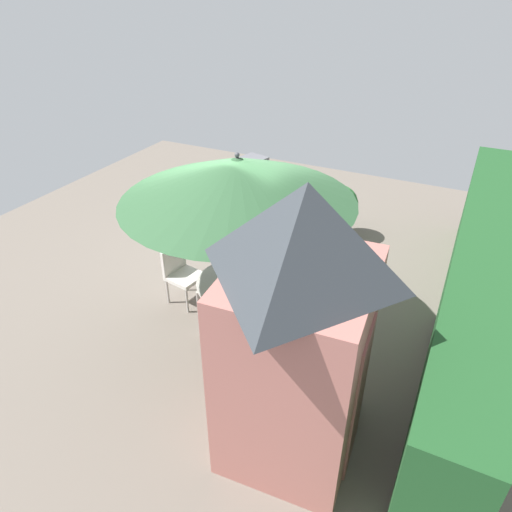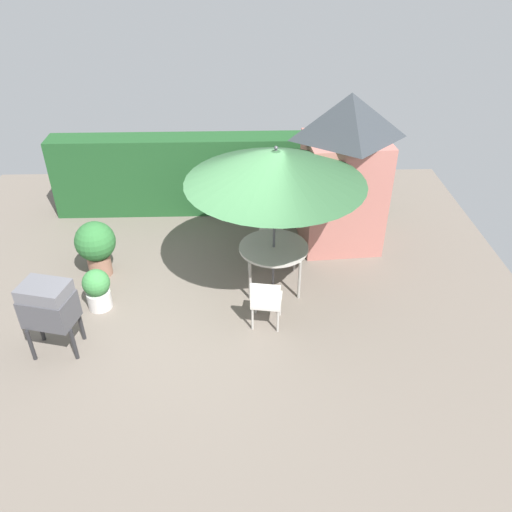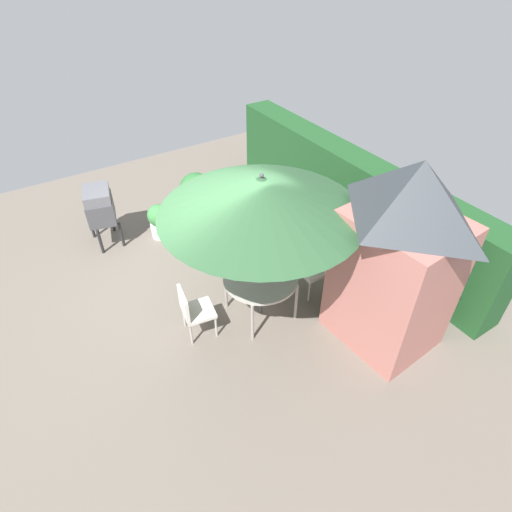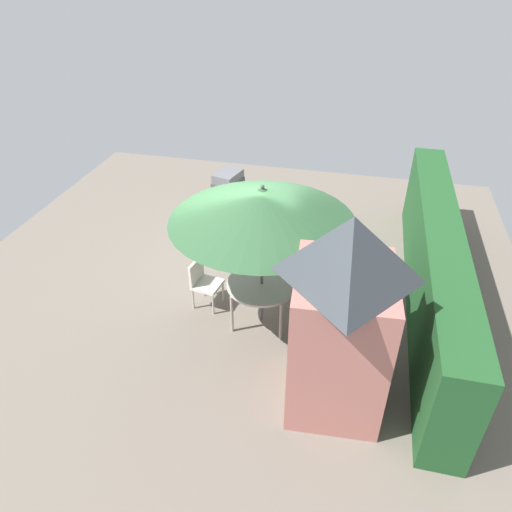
{
  "view_description": "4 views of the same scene",
  "coord_description": "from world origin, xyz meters",
  "px_view_note": "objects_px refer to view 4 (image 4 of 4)",
  "views": [
    {
      "loc": [
        5.56,
        3.14,
        4.33
      ],
      "look_at": [
        0.71,
        0.75,
        0.99
      ],
      "focal_mm": 32.17,
      "sensor_mm": 36.0,
      "label": 1
    },
    {
      "loc": [
        0.56,
        -6.63,
        5.49
      ],
      "look_at": [
        0.78,
        0.14,
        0.97
      ],
      "focal_mm": 35.99,
      "sensor_mm": 36.0,
      "label": 2
    },
    {
      "loc": [
        5.18,
        -1.98,
        5.16
      ],
      "look_at": [
        0.93,
        0.72,
        1.08
      ],
      "focal_mm": 29.4,
      "sensor_mm": 36.0,
      "label": 3
    },
    {
      "loc": [
        7.23,
        2.05,
        5.56
      ],
      "look_at": [
        0.68,
        0.5,
        1.03
      ],
      "focal_mm": 33.11,
      "sensor_mm": 36.0,
      "label": 4
    }
  ],
  "objects_px": {
    "chair_near_shed": "(328,306)",
    "chair_far_side": "(203,280)",
    "bbq_grill": "(228,186)",
    "potted_plant_by_grill": "(311,208)",
    "potted_plant_by_shed": "(266,217)",
    "garden_shed": "(342,315)",
    "patio_umbrella": "(262,205)",
    "patio_table": "(262,286)"
  },
  "relations": [
    {
      "from": "potted_plant_by_grill",
      "to": "patio_table",
      "type": "bearing_deg",
      "value": -7.39
    },
    {
      "from": "patio_umbrella",
      "to": "bbq_grill",
      "type": "relative_size",
      "value": 2.4
    },
    {
      "from": "bbq_grill",
      "to": "potted_plant_by_shed",
      "type": "bearing_deg",
      "value": 68.18
    },
    {
      "from": "chair_near_shed",
      "to": "potted_plant_by_shed",
      "type": "relative_size",
      "value": 1.24
    },
    {
      "from": "chair_far_side",
      "to": "chair_near_shed",
      "type": "bearing_deg",
      "value": 84.77
    },
    {
      "from": "potted_plant_by_grill",
      "to": "chair_near_shed",
      "type": "bearing_deg",
      "value": 13.09
    },
    {
      "from": "chair_near_shed",
      "to": "potted_plant_by_grill",
      "type": "bearing_deg",
      "value": -166.91
    },
    {
      "from": "patio_umbrella",
      "to": "chair_near_shed",
      "type": "bearing_deg",
      "value": 88.69
    },
    {
      "from": "garden_shed",
      "to": "chair_near_shed",
      "type": "bearing_deg",
      "value": -170.33
    },
    {
      "from": "potted_plant_by_shed",
      "to": "patio_umbrella",
      "type": "bearing_deg",
      "value": 10.72
    },
    {
      "from": "chair_near_shed",
      "to": "potted_plant_by_shed",
      "type": "bearing_deg",
      "value": -150.18
    },
    {
      "from": "garden_shed",
      "to": "chair_near_shed",
      "type": "distance_m",
      "value": 1.7
    },
    {
      "from": "potted_plant_by_grill",
      "to": "garden_shed",
      "type": "bearing_deg",
      "value": 12.07
    },
    {
      "from": "patio_table",
      "to": "bbq_grill",
      "type": "height_order",
      "value": "bbq_grill"
    },
    {
      "from": "patio_umbrella",
      "to": "potted_plant_by_shed",
      "type": "xyz_separation_m",
      "value": [
        -2.93,
        -0.55,
        -1.88
      ]
    },
    {
      "from": "chair_far_side",
      "to": "potted_plant_by_shed",
      "type": "relative_size",
      "value": 1.24
    },
    {
      "from": "patio_table",
      "to": "chair_near_shed",
      "type": "height_order",
      "value": "chair_near_shed"
    },
    {
      "from": "patio_umbrella",
      "to": "potted_plant_by_grill",
      "type": "xyz_separation_m",
      "value": [
        -3.13,
        0.41,
        -1.64
      ]
    },
    {
      "from": "chair_near_shed",
      "to": "potted_plant_by_shed",
      "type": "xyz_separation_m",
      "value": [
        -2.95,
        -1.69,
        -0.14
      ]
    },
    {
      "from": "patio_table",
      "to": "patio_umbrella",
      "type": "relative_size",
      "value": 0.41
    },
    {
      "from": "garden_shed",
      "to": "chair_far_side",
      "type": "xyz_separation_m",
      "value": [
        -1.55,
        -2.48,
        -1.0
      ]
    },
    {
      "from": "patio_umbrella",
      "to": "chair_near_shed",
      "type": "distance_m",
      "value": 2.08
    },
    {
      "from": "bbq_grill",
      "to": "chair_near_shed",
      "type": "height_order",
      "value": "bbq_grill"
    },
    {
      "from": "patio_table",
      "to": "chair_far_side",
      "type": "bearing_deg",
      "value": -99.19
    },
    {
      "from": "patio_table",
      "to": "potted_plant_by_grill",
      "type": "distance_m",
      "value": 3.15
    },
    {
      "from": "patio_table",
      "to": "potted_plant_by_grill",
      "type": "xyz_separation_m",
      "value": [
        -3.13,
        0.41,
        -0.1
      ]
    },
    {
      "from": "chair_far_side",
      "to": "potted_plant_by_grill",
      "type": "bearing_deg",
      "value": 152.76
    },
    {
      "from": "patio_umbrella",
      "to": "potted_plant_by_shed",
      "type": "height_order",
      "value": "patio_umbrella"
    },
    {
      "from": "garden_shed",
      "to": "potted_plant_by_grill",
      "type": "relative_size",
      "value": 2.83
    },
    {
      "from": "garden_shed",
      "to": "patio_table",
      "type": "height_order",
      "value": "garden_shed"
    },
    {
      "from": "bbq_grill",
      "to": "potted_plant_by_grill",
      "type": "height_order",
      "value": "bbq_grill"
    },
    {
      "from": "chair_near_shed",
      "to": "chair_far_side",
      "type": "distance_m",
      "value": 2.26
    },
    {
      "from": "potted_plant_by_grill",
      "to": "bbq_grill",
      "type": "bearing_deg",
      "value": -95.76
    },
    {
      "from": "bbq_grill",
      "to": "potted_plant_by_shed",
      "type": "height_order",
      "value": "bbq_grill"
    },
    {
      "from": "patio_umbrella",
      "to": "patio_table",
      "type": "bearing_deg",
      "value": 153.43
    },
    {
      "from": "chair_far_side",
      "to": "potted_plant_by_shed",
      "type": "bearing_deg",
      "value": 168.54
    },
    {
      "from": "bbq_grill",
      "to": "chair_near_shed",
      "type": "distance_m",
      "value": 4.3
    },
    {
      "from": "patio_table",
      "to": "patio_umbrella",
      "type": "xyz_separation_m",
      "value": [
        0.0,
        -0.0,
        1.54
      ]
    },
    {
      "from": "bbq_grill",
      "to": "chair_far_side",
      "type": "xyz_separation_m",
      "value": [
        3.14,
        0.43,
        -0.33
      ]
    },
    {
      "from": "potted_plant_by_grill",
      "to": "patio_umbrella",
      "type": "bearing_deg",
      "value": -7.39
    },
    {
      "from": "patio_umbrella",
      "to": "chair_near_shed",
      "type": "relative_size",
      "value": 3.21
    },
    {
      "from": "garden_shed",
      "to": "patio_umbrella",
      "type": "bearing_deg",
      "value": -135.12
    }
  ]
}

